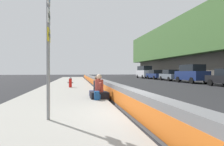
% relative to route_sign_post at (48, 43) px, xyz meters
% --- Properties ---
extents(ground_plane, '(160.00, 160.00, 0.00)m').
position_rel_route_sign_post_xyz_m(ground_plane, '(0.40, -2.61, -2.23)').
color(ground_plane, '#232326').
rests_on(ground_plane, ground).
extents(sidewalk_strip, '(80.00, 4.40, 0.14)m').
position_rel_route_sign_post_xyz_m(sidewalk_strip, '(0.40, 0.04, -2.16)').
color(sidewalk_strip, gray).
rests_on(sidewalk_strip, ground_plane).
extents(jersey_barrier, '(76.00, 0.45, 0.85)m').
position_rel_route_sign_post_xyz_m(jersey_barrier, '(0.40, -2.61, -1.81)').
color(jersey_barrier, slate).
rests_on(jersey_barrier, ground_plane).
extents(route_sign_post, '(0.44, 0.09, 3.60)m').
position_rel_route_sign_post_xyz_m(route_sign_post, '(0.00, 0.00, 0.00)').
color(route_sign_post, gray).
rests_on(route_sign_post, sidewalk_strip).
extents(fire_hydrant, '(0.26, 0.46, 0.88)m').
position_rel_route_sign_post_xyz_m(fire_hydrant, '(10.90, -0.26, -1.65)').
color(fire_hydrant, red).
rests_on(fire_hydrant, sidewalk_strip).
extents(seated_person_foreground, '(0.75, 0.87, 1.17)m').
position_rel_route_sign_post_xyz_m(seated_person_foreground, '(3.92, -1.84, -1.73)').
color(seated_person_foreground, black).
rests_on(seated_person_foreground, sidewalk_strip).
extents(seated_person_middle, '(0.68, 0.77, 1.07)m').
position_rel_route_sign_post_xyz_m(seated_person_middle, '(4.83, -1.82, -1.76)').
color(seated_person_middle, '#23284C').
rests_on(seated_person_middle, sidewalk_strip).
extents(backpack, '(0.32, 0.28, 0.40)m').
position_rel_route_sign_post_xyz_m(backpack, '(3.46, -1.68, -1.90)').
color(backpack, navy).
rests_on(backpack, sidewalk_strip).
extents(parked_car_fourth, '(4.82, 2.10, 2.28)m').
position_rel_route_sign_post_xyz_m(parked_car_fourth, '(16.67, -14.82, -1.05)').
color(parked_car_fourth, navy).
rests_on(parked_car_fourth, ground_plane).
extents(parked_car_midline, '(4.55, 2.05, 1.71)m').
position_rel_route_sign_post_xyz_m(parked_car_midline, '(22.42, -14.90, -1.37)').
color(parked_car_midline, slate).
rests_on(parked_car_midline, ground_plane).
extents(parked_car_far, '(4.56, 2.06, 1.71)m').
position_rel_route_sign_post_xyz_m(parked_car_far, '(28.31, -14.95, -1.37)').
color(parked_car_far, navy).
rests_on(parked_car_far, ground_plane).
extents(parked_car_farther, '(5.12, 2.14, 2.56)m').
position_rel_route_sign_post_xyz_m(parked_car_farther, '(33.80, -14.80, -0.88)').
color(parked_car_farther, silver).
rests_on(parked_car_farther, ground_plane).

